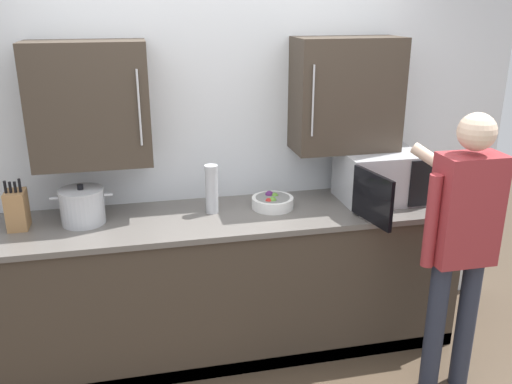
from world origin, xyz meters
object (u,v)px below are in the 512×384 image
(knife_block, at_px, (17,209))
(person_figure, at_px, (461,234))
(thermos_flask, at_px, (212,189))
(fruit_bowl, at_px, (273,202))
(microwave_oven, at_px, (377,177))
(stock_pot, at_px, (82,206))

(knife_block, bearing_deg, person_figure, -16.77)
(thermos_flask, bearing_deg, fruit_bowl, -1.02)
(thermos_flask, xyz_separation_m, person_figure, (1.27, -0.73, -0.11))
(microwave_oven, distance_m, fruit_bowl, 0.71)
(person_figure, bearing_deg, thermos_flask, 150.19)
(fruit_bowl, bearing_deg, person_figure, -39.21)
(thermos_flask, relative_size, knife_block, 1.00)
(microwave_oven, relative_size, person_figure, 0.46)
(microwave_oven, height_order, knife_block, microwave_oven)
(stock_pot, bearing_deg, fruit_bowl, -0.06)
(microwave_oven, bearing_deg, knife_block, 179.57)
(stock_pot, xyz_separation_m, fruit_bowl, (1.16, -0.00, -0.07))
(microwave_oven, xyz_separation_m, thermos_flask, (-1.08, 0.02, -0.01))
(thermos_flask, height_order, fruit_bowl, thermos_flask)
(stock_pot, bearing_deg, thermos_flask, 0.43)
(fruit_bowl, bearing_deg, knife_block, 179.92)
(thermos_flask, height_order, knife_block, same)
(microwave_oven, height_order, fruit_bowl, microwave_oven)
(microwave_oven, distance_m, stock_pot, 1.85)
(knife_block, bearing_deg, stock_pot, -0.16)
(microwave_oven, bearing_deg, fruit_bowl, 178.82)
(thermos_flask, distance_m, fruit_bowl, 0.40)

